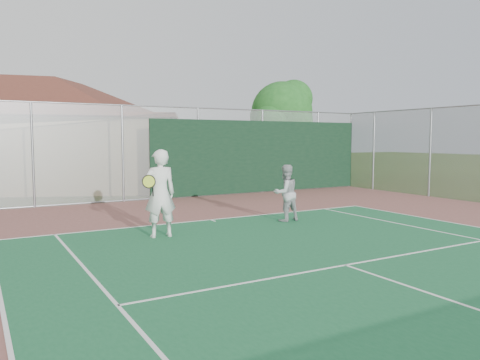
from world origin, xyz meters
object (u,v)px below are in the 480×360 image
tree (283,115)px  clubhouse (38,122)px  player_grey_back (286,194)px  player_white_front (160,194)px

tree → clubhouse: bearing=164.5°
clubhouse → tree: size_ratio=3.03×
player_grey_back → clubhouse: bearing=-72.1°
clubhouse → player_grey_back: clubhouse is taller
clubhouse → player_white_front: 14.29m
player_white_front → tree: bearing=-131.6°
clubhouse → tree: 12.43m
player_white_front → player_grey_back: bearing=-171.6°
tree → player_white_front: (-11.05, -10.79, -2.59)m
player_white_front → player_grey_back: 3.77m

